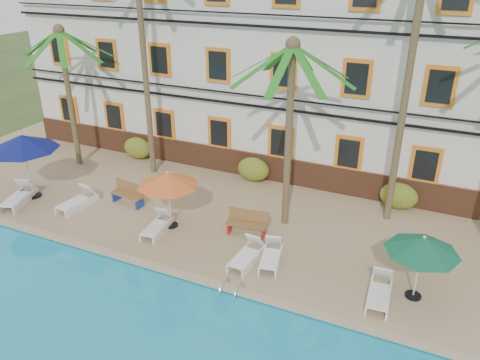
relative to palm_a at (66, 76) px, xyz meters
The scene contains 23 objects.
ground 10.55m from the palm_a, 30.35° to the right, with size 100.00×100.00×0.00m, color #384C23.
pool_deck 9.34m from the palm_a, ahead, with size 30.00×12.00×0.25m, color tan.
pool_coping 10.88m from the palm_a, 34.81° to the right, with size 30.00×0.35×0.06m, color tan.
hotel_building 9.73m from the palm_a, 32.28° to the left, with size 25.40×6.44×10.22m.
palm_a is the anchor object (origin of this frame).
palm_b 4.39m from the palm_a, 10.67° to the left, with size 4.33×4.33×10.01m.
palm_c 11.23m from the palm_a, ahead, with size 4.33×4.33×6.93m.
palm_d 14.87m from the palm_a, ahead, with size 4.33×4.33×10.45m.
shrub_left 4.74m from the palm_a, 38.96° to the left, with size 1.50×0.90×1.10m, color #1E5A19.
shrub_mid 9.55m from the palm_a, 11.84° to the left, with size 1.50×0.90×1.10m, color #1E5A19.
shrub_right 15.51m from the palm_a, ahead, with size 1.50×0.90×1.10m, color #1E5A19.
umbrella_blue 4.11m from the palm_a, 79.38° to the right, with size 2.86×2.86×2.85m.
umbrella_red 8.37m from the palm_a, 23.78° to the right, with size 2.27×2.27×2.27m.
umbrella_green 16.76m from the palm_a, 13.00° to the right, with size 2.13×2.13×2.14m.
lounger_a 5.91m from the palm_a, 81.67° to the right, with size 1.23×2.01×0.90m.
lounger_b 6.18m from the palm_a, 48.70° to the right, with size 0.81×1.84×0.85m.
lounger_c 9.02m from the palm_a, 27.99° to the right, with size 0.76×1.71×0.78m.
lounger_d 12.33m from the palm_a, 20.81° to the right, with size 0.72×1.76×0.82m.
lounger_e 12.90m from the palm_a, 18.20° to the right, with size 0.93×1.75×0.78m.
lounger_f 16.32m from the palm_a, 15.62° to the right, with size 0.73×1.80×0.83m.
bench_left 6.60m from the palm_a, 26.60° to the right, with size 1.55×0.67×0.93m.
bench_right 11.16m from the palm_a, 13.91° to the right, with size 1.55×0.69×0.93m.
pool_ladder 13.25m from the palm_a, 27.60° to the right, with size 0.54×0.74×0.74m.
Camera 1 is at (7.87, -11.26, 9.40)m, focal length 35.00 mm.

